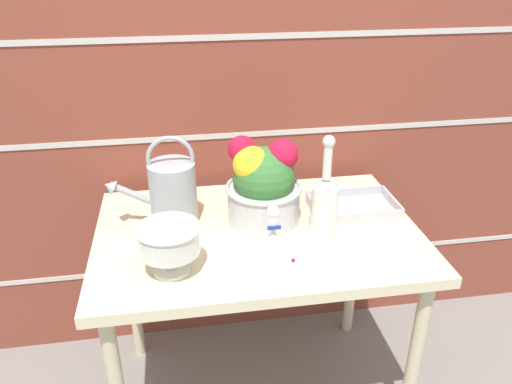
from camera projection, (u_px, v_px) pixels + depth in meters
The scene contains 9 objects.
brick_wall at pixel (238, 85), 1.84m from camera, with size 3.60×0.08×2.20m.
patio_table at pixel (258, 251), 1.66m from camera, with size 1.04×0.70×0.74m.
watering_can at pixel (172, 192), 1.61m from camera, with size 0.30×0.15×0.31m.
crystal_pedestal_bowl at pixel (169, 241), 1.37m from camera, with size 0.18×0.18×0.15m.
flower_planter at pixel (263, 184), 1.62m from camera, with size 0.25×0.25×0.29m.
glass_decanter at pixel (325, 200), 1.57m from camera, with size 0.09×0.09×0.33m.
figurine_vase at pixel (273, 236), 1.45m from camera, with size 0.07×0.07×0.17m.
wire_tray at pixel (353, 207), 1.73m from camera, with size 0.29×0.19×0.04m.
fallen_petal at pixel (293, 260), 1.46m from camera, with size 0.01×0.01×0.01m.
Camera 1 is at (-0.23, -1.37, 1.58)m, focal length 35.00 mm.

